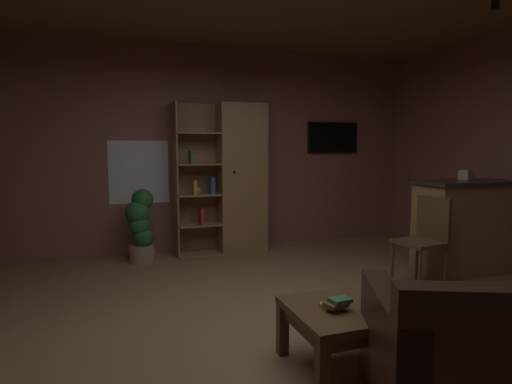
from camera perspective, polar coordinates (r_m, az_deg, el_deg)
floor at (r=3.43m, az=2.29°, el=-18.59°), size 6.40×5.57×0.02m
wall_back at (r=5.83m, az=-7.77°, el=5.75°), size 6.52×0.06×2.79m
window_pane_back at (r=5.71m, az=-15.78°, el=2.65°), size 0.77×0.01×0.83m
bookshelf_cabinet at (r=5.69m, az=-2.82°, el=1.78°), size 1.23×0.41×2.01m
kitchen_bar_counter at (r=5.40m, az=27.55°, el=-4.11°), size 1.37×0.57×1.06m
tissue_box at (r=5.37m, az=26.85°, el=2.10°), size 0.15×0.15×0.11m
coffee_table at (r=2.83m, az=11.31°, el=-16.83°), size 0.62×0.66×0.41m
table_book_0 at (r=2.78m, az=10.34°, el=-15.11°), size 0.13×0.10×0.03m
table_book_1 at (r=2.73m, az=10.93°, el=-14.90°), size 0.16×0.13×0.03m
table_book_2 at (r=2.73m, az=11.48°, el=-14.36°), size 0.14×0.11×0.03m
dining_chair at (r=4.62m, az=22.22°, el=-5.52°), size 0.47×0.47×0.92m
potted_floor_plant at (r=5.35m, az=-15.54°, el=-4.38°), size 0.35×0.33×0.92m
wall_mounted_tv at (r=6.50m, az=10.49°, el=7.36°), size 0.82×0.06×0.46m
track_light_spot_3 at (r=4.69m, az=30.04°, el=21.38°), size 0.07×0.07×0.09m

